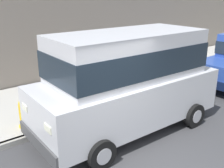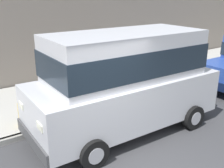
# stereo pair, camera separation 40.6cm
# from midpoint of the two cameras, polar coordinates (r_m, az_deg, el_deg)

# --- Properties ---
(curb) EXTENTS (0.16, 64.00, 0.14)m
(curb) POSITION_cam_midpoint_polar(r_m,az_deg,el_deg) (7.26, -11.94, -8.72)
(curb) COLOR gray
(curb) RESTS_ON ground
(sidewalk) EXTENTS (3.60, 64.00, 0.14)m
(sidewalk) POSITION_cam_midpoint_polar(r_m,az_deg,el_deg) (8.78, -17.28, -4.19)
(sidewalk) COLOR #A8A59E
(sidewalk) RESTS_ON ground
(car_silver_van) EXTENTS (2.21, 4.94, 2.52)m
(car_silver_van) POSITION_cam_midpoint_polar(r_m,az_deg,el_deg) (6.58, 1.67, 1.27)
(car_silver_van) COLOR #BCBCC1
(car_silver_van) RESTS_ON ground
(dog_brown) EXTENTS (0.75, 0.29, 0.49)m
(dog_brown) POSITION_cam_midpoint_polar(r_m,az_deg,el_deg) (9.64, -5.04, 0.97)
(dog_brown) COLOR brown
(dog_brown) RESTS_ON sidewalk
(fire_hydrant) EXTENTS (0.34, 0.24, 0.72)m
(fire_hydrant) POSITION_cam_midpoint_polar(r_m,az_deg,el_deg) (7.19, -20.00, -6.20)
(fire_hydrant) COLOR gold
(fire_hydrant) RESTS_ON sidewalk
(building_facade) EXTENTS (0.50, 20.00, 3.38)m
(building_facade) POSITION_cam_midpoint_polar(r_m,az_deg,el_deg) (12.50, -0.25, 11.14)
(building_facade) COLOR slate
(building_facade) RESTS_ON ground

